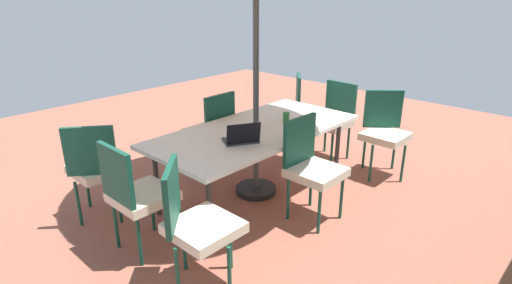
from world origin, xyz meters
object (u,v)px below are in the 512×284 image
Objects in this scene: chair_northeast at (195,221)px; chair_east at (136,192)px; laptop at (242,138)px; dining_table at (256,133)px; chair_southwest at (287,106)px; chair_northwest at (385,129)px; chair_south at (212,128)px; chair_southeast at (97,165)px; chair_west at (333,117)px; chair_north at (311,164)px; cup at (286,117)px.

chair_east is at bearing 49.03° from chair_northeast.
dining_table is at bearing -126.18° from laptop.
chair_southwest is 1.00× the size of chair_east.
chair_northwest is 2.76m from chair_northeast.
chair_southwest is 2.01m from laptop.
chair_southwest is at bearing -124.14° from laptop.
chair_south is (-0.05, -0.75, -0.13)m from dining_table.
chair_southeast is at bearing -27.68° from dining_table.
chair_west is (-2.76, -0.64, 0.00)m from chair_northeast.
chair_northeast is at bearing 128.58° from chair_southeast.
chair_southeast is 1.42m from chair_northeast.
chair_northwest and chair_west have the same top height.
chair_southeast and chair_north have the same top height.
chair_south and chair_northeast have the same top height.
chair_northeast is at bearing 26.54° from dining_table.
chair_northeast is at bearing 56.85° from laptop.
chair_northwest is at bearing 2.66° from chair_west.
dining_table is 1.58m from chair_southwest.
dining_table is 1.44m from chair_east.
chair_west is at bearing 148.33° from chair_south.
chair_southwest reaches higher than dining_table.
chair_northwest is at bearing -168.61° from laptop.
chair_southeast is 2.88m from chair_west.
chair_north is (1.42, 1.43, 0.00)m from chair_southwest.
chair_northeast reaches higher than cup.
laptop reaches higher than cup.
chair_southwest is at bearing -153.08° from dining_table.
chair_south reaches higher than cup.
chair_southwest and chair_north have the same top height.
dining_table is 2.32× the size of chair_southwest.
chair_southeast is at bearing 45.37° from chair_northeast.
chair_northwest is 1.88m from laptop.
chair_northeast is (2.76, -0.06, 0.00)m from chair_northwest.
chair_southeast and chair_east have the same top height.
chair_northeast is (-0.05, 0.69, 0.00)m from chair_east.
chair_south is at bearing -118.68° from chair_west.
laptop is at bearing -83.84° from chair_west.
chair_northwest is 1.00× the size of chair_east.
laptop is 0.77m from cup.
laptop is at bearing 6.15° from cup.
chair_northwest is 1.00× the size of chair_north.
dining_table is at bearing -13.64° from cup.
chair_east reaches higher than cup.
cup is at bearing 110.88° from chair_south.
chair_south reaches higher than laptop.
dining_table is 2.32× the size of chair_northeast.
chair_west is at bearing -177.72° from cup.
laptop reaches higher than dining_table.
chair_south is 2.45× the size of laptop.
chair_west is at bearing -157.68° from chair_southeast.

